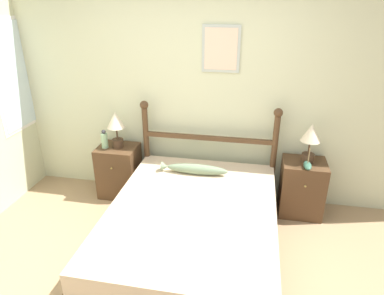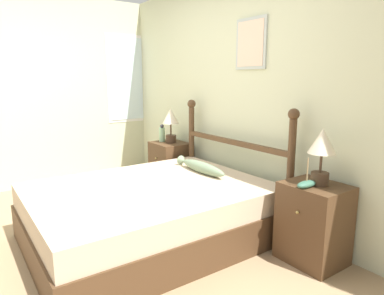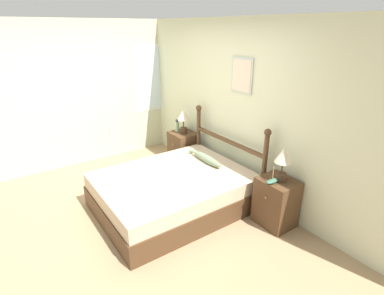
# 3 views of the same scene
# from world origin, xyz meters

# --- Properties ---
(ground_plane) EXTENTS (16.00, 16.00, 0.00)m
(ground_plane) POSITION_xyz_m (0.00, 0.00, 0.00)
(ground_plane) COLOR #9E7F5B
(wall_back) EXTENTS (6.40, 0.08, 2.55)m
(wall_back) POSITION_xyz_m (0.00, 1.73, 1.28)
(wall_back) COLOR beige
(wall_back) RESTS_ON ground_plane
(bed) EXTENTS (1.57, 2.05, 0.51)m
(bed) POSITION_xyz_m (0.19, 0.58, 0.25)
(bed) COLOR #4C331E
(bed) RESTS_ON ground_plane
(headboard) EXTENTS (1.61, 0.10, 1.20)m
(headboard) POSITION_xyz_m (0.19, 1.57, 0.69)
(headboard) COLOR #4C331E
(headboard) RESTS_ON ground_plane
(nightstand_left) EXTENTS (0.47, 0.43, 0.64)m
(nightstand_left) POSITION_xyz_m (-0.90, 1.47, 0.32)
(nightstand_left) COLOR #4C331E
(nightstand_left) RESTS_ON ground_plane
(nightstand_right) EXTENTS (0.47, 0.43, 0.64)m
(nightstand_right) POSITION_xyz_m (1.28, 1.47, 0.32)
(nightstand_right) COLOR #4C331E
(nightstand_right) RESTS_ON ground_plane
(table_lamp_left) EXTENTS (0.21, 0.21, 0.44)m
(table_lamp_left) POSITION_xyz_m (-0.88, 1.48, 0.93)
(table_lamp_left) COLOR #422D1E
(table_lamp_left) RESTS_ON nightstand_left
(table_lamp_right) EXTENTS (0.21, 0.21, 0.44)m
(table_lamp_right) POSITION_xyz_m (1.30, 1.48, 0.93)
(table_lamp_right) COLOR #422D1E
(table_lamp_right) RESTS_ON nightstand_right
(bottle) EXTENTS (0.08, 0.08, 0.23)m
(bottle) POSITION_xyz_m (-1.03, 1.43, 0.74)
(bottle) COLOR #99C699
(bottle) RESTS_ON nightstand_left
(model_boat) EXTENTS (0.08, 0.20, 0.23)m
(model_boat) POSITION_xyz_m (1.29, 1.34, 0.67)
(model_boat) COLOR #386651
(model_boat) RESTS_ON nightstand_right
(fish_pillow) EXTENTS (0.74, 0.12, 0.11)m
(fish_pillow) POSITION_xyz_m (0.10, 1.23, 0.56)
(fish_pillow) COLOR gray
(fish_pillow) RESTS_ON bed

